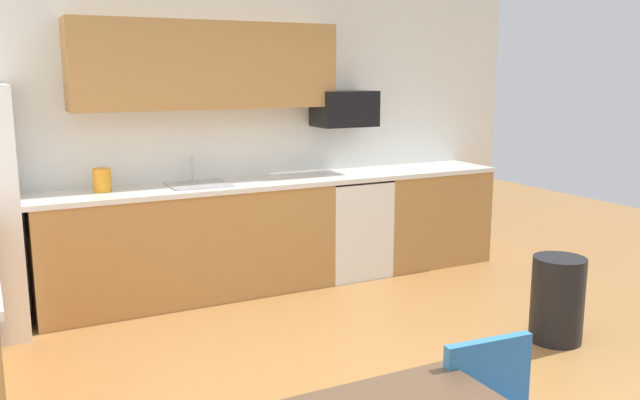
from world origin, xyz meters
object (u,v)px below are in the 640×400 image
object	(u,v)px
oven_range	(349,225)
kettle	(102,181)
trash_bin	(557,299)
microwave	(344,109)

from	to	relation	value
oven_range	kettle	size ratio (longest dim) A/B	4.55
trash_bin	kettle	size ratio (longest dim) A/B	3.00
microwave	trash_bin	bearing A→B (deg)	-76.92
oven_range	microwave	bearing A→B (deg)	90.00
trash_bin	kettle	xyz separation A→B (m)	(-2.66, 2.10, 0.72)
microwave	kettle	xyz separation A→B (m)	(-2.16, -0.05, -0.50)
microwave	kettle	world-z (taller)	microwave
oven_range	kettle	distance (m)	2.23
oven_range	kettle	bearing A→B (deg)	178.67
kettle	microwave	bearing A→B (deg)	1.33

